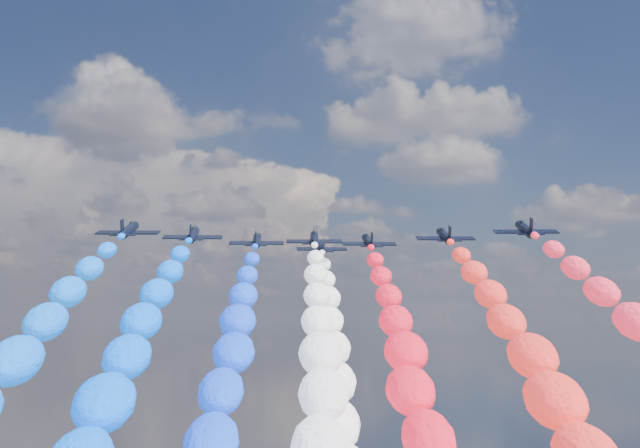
{
  "coord_description": "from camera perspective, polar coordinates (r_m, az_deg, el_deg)",
  "views": [
    {
      "loc": [
        -2.9,
        -134.54,
        83.1
      ],
      "look_at": [
        0.0,
        4.0,
        98.69
      ],
      "focal_mm": 46.86,
      "sensor_mm": 36.0,
      "label": 1
    }
  ],
  "objects": [
    {
      "name": "trail_3",
      "position": [
        80.99,
        0.24,
        -14.98
      ],
      "size": [
        7.32,
        125.16,
        55.64
      ],
      "primitive_type": null,
      "color": "white"
    },
    {
      "name": "jet_5",
      "position": [
        150.0,
        3.33,
        -1.21
      ],
      "size": [
        10.27,
        13.65,
        6.24
      ],
      "primitive_type": null,
      "rotation": [
        0.27,
        0.0,
        0.05
      ],
      "color": "black"
    },
    {
      "name": "jet_6",
      "position": [
        140.94,
        8.52,
        -0.82
      ],
      "size": [
        9.71,
        13.25,
        6.24
      ],
      "primitive_type": null,
      "rotation": [
        0.27,
        0.0,
        0.01
      ],
      "color": "black"
    },
    {
      "name": "jet_3",
      "position": [
        144.9,
        -0.4,
        -1.04
      ],
      "size": [
        9.95,
        13.43,
        6.24
      ],
      "primitive_type": null,
      "rotation": [
        0.27,
        0.0,
        -0.03
      ],
      "color": "black"
    },
    {
      "name": "jet_0",
      "position": [
        133.35,
        -12.93,
        -0.41
      ],
      "size": [
        9.74,
        13.27,
        6.24
      ],
      "primitive_type": null,
      "rotation": [
        0.27,
        0.0,
        -0.01
      ],
      "color": "black"
    },
    {
      "name": "trail_4",
      "position": [
        96.84,
        1.0,
        -13.57
      ],
      "size": [
        7.32,
        125.16,
        55.64
      ],
      "primitive_type": null,
      "color": "white"
    },
    {
      "name": "jet_1",
      "position": [
        138.86,
        -8.66,
        -0.73
      ],
      "size": [
        10.18,
        13.59,
        6.24
      ],
      "primitive_type": null,
      "rotation": [
        0.27,
        0.0,
        0.04
      ],
      "color": "black"
    },
    {
      "name": "trail_5",
      "position": [
        86.4,
        6.9,
        -14.4
      ],
      "size": [
        7.32,
        125.16,
        55.64
      ],
      "primitive_type": null,
      "color": "red"
    },
    {
      "name": "jet_4",
      "position": [
        160.81,
        0.11,
        -1.57
      ],
      "size": [
        10.26,
        13.65,
        6.24
      ],
      "primitive_type": null,
      "rotation": [
        0.27,
        0.0,
        0.05
      ],
      "color": "black"
    },
    {
      "name": "jet_2",
      "position": [
        148.37,
        -4.35,
        -1.15
      ],
      "size": [
        9.93,
        13.41,
        6.24
      ],
      "primitive_type": null,
      "rotation": [
        0.27,
        0.0,
        0.02
      ],
      "color": "black"
    },
    {
      "name": "jet_7",
      "position": [
        132.46,
        13.83,
        -0.34
      ],
      "size": [
        10.44,
        13.77,
        6.24
      ],
      "primitive_type": null,
      "rotation": [
        0.27,
        0.0,
        -0.06
      ],
      "color": "black"
    },
    {
      "name": "trail_2",
      "position": [
        84.6,
        -6.95,
        -14.57
      ],
      "size": [
        7.32,
        125.16,
        55.64
      ],
      "primitive_type": null,
      "color": "blue"
    }
  ]
}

